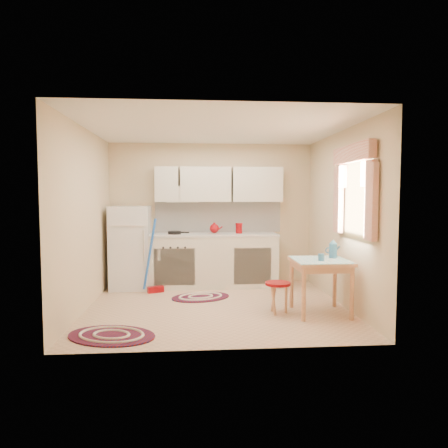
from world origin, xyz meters
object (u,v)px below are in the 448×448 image
(fridge, at_px, (131,247))
(table, at_px, (320,287))
(base_cabinets, at_px, (212,261))
(stool, at_px, (278,298))

(fridge, height_order, table, fridge)
(base_cabinets, bearing_deg, stool, -64.36)
(base_cabinets, xyz_separation_m, stool, (0.81, -1.69, -0.23))
(fridge, relative_size, stool, 3.33)
(fridge, bearing_deg, stool, -36.85)
(stool, bearing_deg, fridge, 143.15)
(stool, bearing_deg, base_cabinets, 115.64)
(base_cabinets, bearing_deg, fridge, -177.92)
(fridge, height_order, stool, fridge)
(fridge, distance_m, base_cabinets, 1.40)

